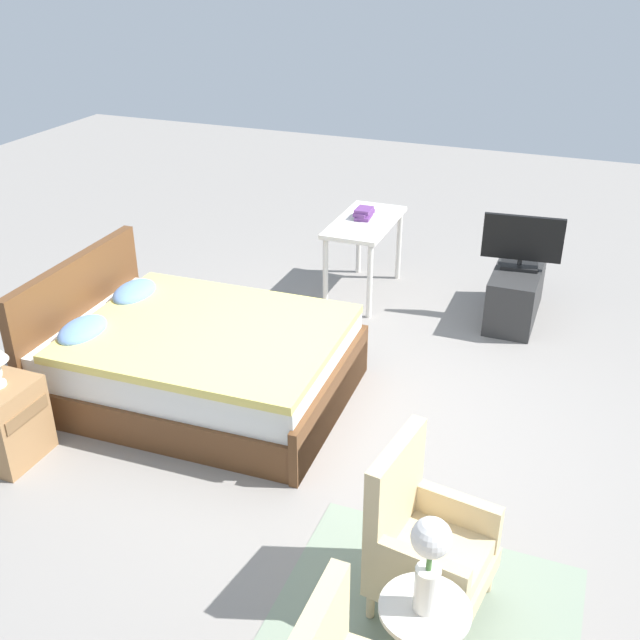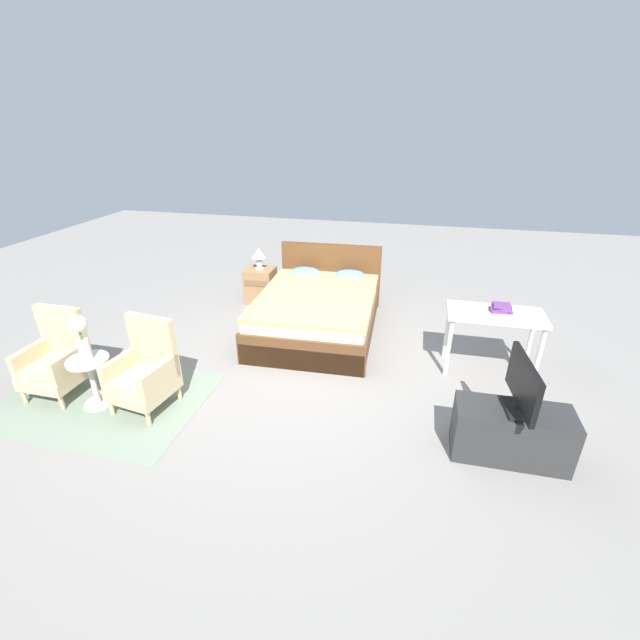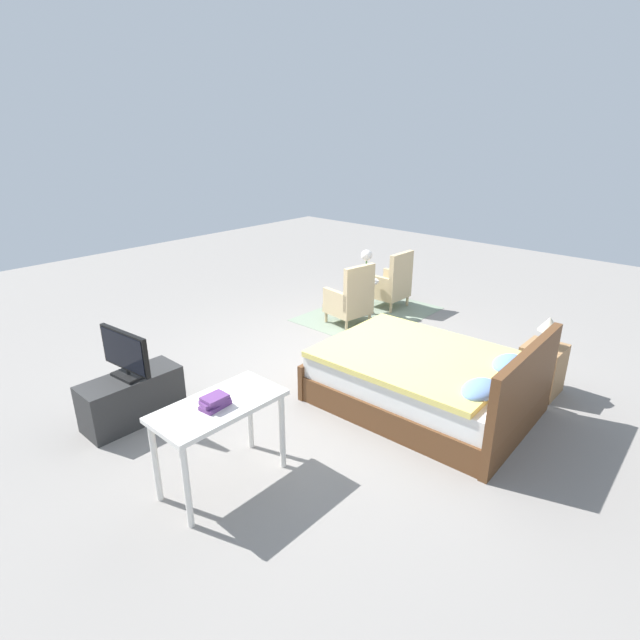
% 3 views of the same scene
% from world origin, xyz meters
% --- Properties ---
extents(ground_plane, '(16.00, 16.00, 0.00)m').
position_xyz_m(ground_plane, '(0.00, 0.00, 0.00)').
color(ground_plane, gray).
extents(floor_rug, '(2.10, 1.50, 0.01)m').
position_xyz_m(floor_rug, '(-1.90, -0.94, 0.00)').
color(floor_rug, gray).
rests_on(floor_rug, ground_plane).
extents(bed, '(1.60, 2.16, 0.96)m').
position_xyz_m(bed, '(-0.06, 1.18, 0.30)').
color(bed, brown).
rests_on(bed, ground_plane).
extents(armchair_by_window_left, '(0.55, 0.55, 0.92)m').
position_xyz_m(armchair_by_window_left, '(-2.41, -0.88, 0.38)').
color(armchair_by_window_left, '#CCB284').
rests_on(armchair_by_window_left, floor_rug).
extents(armchair_by_window_right, '(0.61, 0.61, 0.92)m').
position_xyz_m(armchair_by_window_right, '(-1.37, -0.88, 0.38)').
color(armchair_by_window_right, '#CCB284').
rests_on(armchair_by_window_right, floor_rug).
extents(side_table, '(0.40, 0.40, 0.54)m').
position_xyz_m(side_table, '(-1.90, -1.01, 0.34)').
color(side_table, beige).
rests_on(side_table, ground_plane).
extents(flower_vase, '(0.17, 0.17, 0.48)m').
position_xyz_m(flower_vase, '(-1.90, -1.01, 0.83)').
color(flower_vase, silver).
rests_on(flower_vase, side_table).
extents(nightstand, '(0.44, 0.41, 0.55)m').
position_xyz_m(nightstand, '(-1.18, 1.95, 0.28)').
color(nightstand, '#997047').
rests_on(nightstand, ground_plane).
extents(table_lamp, '(0.22, 0.22, 0.33)m').
position_xyz_m(table_lamp, '(-1.18, 1.95, 0.77)').
color(table_lamp, silver).
rests_on(table_lamp, nightstand).
extents(tv_stand, '(0.96, 0.40, 0.48)m').
position_xyz_m(tv_stand, '(2.11, -0.84, 0.24)').
color(tv_stand, '#2D2D2D').
rests_on(tv_stand, ground_plane).
extents(tv_flatscreen, '(0.23, 0.68, 0.48)m').
position_xyz_m(tv_flatscreen, '(2.12, -0.84, 0.73)').
color(tv_flatscreen, black).
rests_on(tv_flatscreen, tv_stand).
extents(vanity_desk, '(1.04, 0.52, 0.74)m').
position_xyz_m(vanity_desk, '(2.10, 0.59, 0.63)').
color(vanity_desk, silver).
rests_on(vanity_desk, ground_plane).
extents(book_stack, '(0.24, 0.16, 0.10)m').
position_xyz_m(book_stack, '(2.15, 0.61, 0.79)').
color(book_stack, '#66387A').
rests_on(book_stack, vanity_desk).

